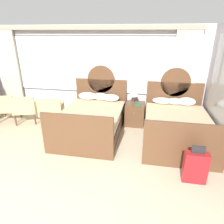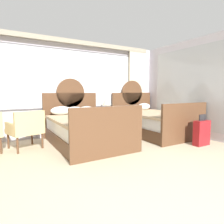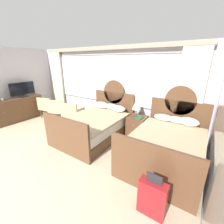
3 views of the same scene
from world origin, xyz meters
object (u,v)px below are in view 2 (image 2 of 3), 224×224
(nightstand_between_beds, at_px, (109,123))
(table_lamp_on_nightstand, at_px, (107,100))
(book_on_nightstand, at_px, (114,112))
(bed_near_mirror, at_px, (153,122))
(bed_near_window, at_px, (85,129))
(suitcase_on_floor, at_px, (202,133))
(armchair_by_window_left, at_px, (26,128))

(nightstand_between_beds, relative_size, table_lamp_on_nightstand, 1.18)
(table_lamp_on_nightstand, xyz_separation_m, book_on_nightstand, (0.16, -0.13, -0.36))
(bed_near_mirror, distance_m, nightstand_between_beds, 1.28)
(bed_near_window, relative_size, bed_near_mirror, 1.00)
(nightstand_between_beds, xyz_separation_m, book_on_nightstand, (0.09, -0.11, 0.33))
(bed_near_window, height_order, book_on_nightstand, bed_near_window)
(bed_near_mirror, height_order, nightstand_between_beds, bed_near_mirror)
(bed_near_window, bearing_deg, nightstand_between_beds, 33.62)
(bed_near_window, distance_m, bed_near_mirror, 2.12)
(suitcase_on_floor, bearing_deg, bed_near_mirror, 96.40)
(bed_near_mirror, xyz_separation_m, book_on_nightstand, (-0.97, 0.60, 0.28))
(nightstand_between_beds, distance_m, suitcase_on_floor, 2.52)
(bed_near_window, height_order, suitcase_on_floor, bed_near_window)
(armchair_by_window_left, bearing_deg, bed_near_window, -10.54)
(bed_near_window, xyz_separation_m, table_lamp_on_nightstand, (1.00, 0.73, 0.63))
(nightstand_between_beds, relative_size, book_on_nightstand, 2.42)
(book_on_nightstand, height_order, suitcase_on_floor, suitcase_on_floor)
(bed_near_window, height_order, armchair_by_window_left, bed_near_window)
(bed_near_window, distance_m, book_on_nightstand, 1.33)
(bed_near_window, distance_m, nightstand_between_beds, 1.28)
(table_lamp_on_nightstand, bearing_deg, armchair_by_window_left, -167.71)
(bed_near_mirror, xyz_separation_m, suitcase_on_floor, (0.17, -1.49, -0.07))
(table_lamp_on_nightstand, bearing_deg, bed_near_mirror, -33.15)
(bed_near_window, xyz_separation_m, bed_near_mirror, (2.12, -0.01, -0.00))
(bed_near_mirror, bearing_deg, suitcase_on_floor, -83.60)
(nightstand_between_beds, height_order, table_lamp_on_nightstand, table_lamp_on_nightstand)
(bed_near_mirror, bearing_deg, table_lamp_on_nightstand, 146.85)
(bed_near_window, relative_size, table_lamp_on_nightstand, 4.19)
(bed_near_window, height_order, table_lamp_on_nightstand, bed_near_window)
(bed_near_window, xyz_separation_m, suitcase_on_floor, (2.29, -1.49, -0.07))
(nightstand_between_beds, distance_m, table_lamp_on_nightstand, 0.69)
(armchair_by_window_left, bearing_deg, suitcase_on_floor, -25.92)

